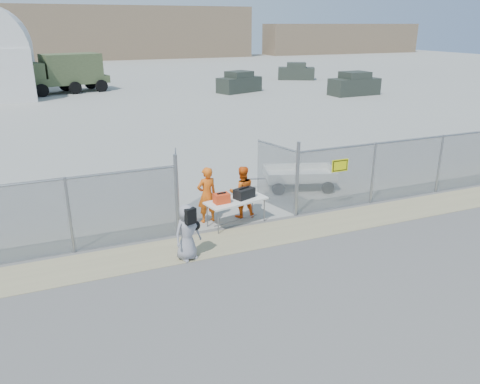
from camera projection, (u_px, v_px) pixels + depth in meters
name	position (u px, v px, depth m)	size (l,w,h in m)	color
ground	(267.00, 251.00, 13.08)	(160.00, 160.00, 0.00)	#525151
tarmac_inside	(97.00, 84.00, 49.61)	(160.00, 80.00, 0.01)	#989990
dirt_strip	(253.00, 237.00, 13.95)	(44.00, 1.60, 0.01)	tan
distant_hills	(100.00, 33.00, 81.19)	(140.00, 6.00, 9.00)	#7F684F
chain_link_fence	(240.00, 192.00, 14.45)	(40.00, 0.20, 2.20)	gray
folding_table	(236.00, 212.00, 14.72)	(1.95, 0.81, 0.83)	white
orange_bag	(222.00, 198.00, 14.28)	(0.47, 0.32, 0.30)	#F24219
black_duffel	(244.00, 193.00, 14.69)	(0.64, 0.38, 0.31)	black
security_worker_left	(207.00, 195.00, 14.74)	(0.67, 0.44, 1.83)	orange
security_worker_right	(242.00, 192.00, 15.16)	(0.84, 0.65, 1.72)	orange
visitor	(187.00, 232.00, 12.42)	(0.77, 0.50, 1.57)	gray
utility_trailer	(299.00, 178.00, 18.01)	(3.43, 1.77, 0.83)	white
military_truck	(66.00, 74.00, 42.61)	(7.23, 2.67, 3.45)	#4A5834
parked_vehicle_near	(239.00, 82.00, 43.10)	(4.12, 1.86, 1.86)	#2E352D
parked_vehicle_mid	(296.00, 71.00, 52.96)	(4.05, 1.83, 1.83)	#2E352D
parked_vehicle_far	(354.00, 84.00, 41.37)	(4.39, 1.99, 1.99)	#2E352D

